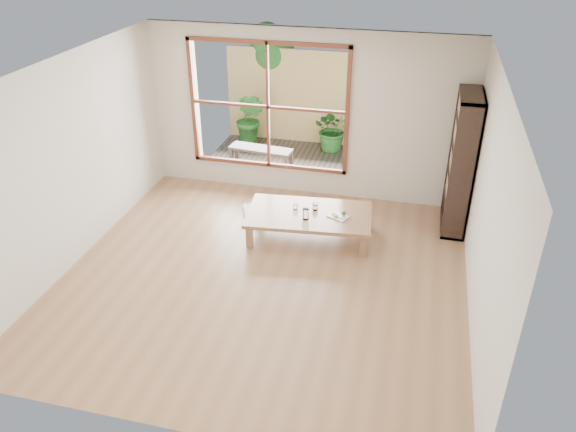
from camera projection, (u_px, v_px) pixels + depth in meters
name	position (u px, v px, depth m)	size (l,w,h in m)	color
ground	(264.00, 275.00, 7.14)	(5.00, 5.00, 0.00)	#A47952
low_table	(309.00, 216.00, 7.82)	(1.80, 1.13, 0.38)	#946E48
floor_cushion	(263.00, 213.00, 8.48)	(0.55, 0.55, 0.08)	silver
bookshelf	(461.00, 163.00, 7.77)	(0.32, 0.89, 1.98)	#2F1F1A
glass_tall	(306.00, 214.00, 7.61)	(0.09, 0.09, 0.16)	silver
glass_mid	(315.00, 206.00, 7.87)	(0.07, 0.07, 0.10)	silver
glass_short	(315.00, 208.00, 7.85)	(0.06, 0.06, 0.08)	silver
glass_small	(295.00, 207.00, 7.87)	(0.07, 0.07, 0.08)	silver
food_tray	(339.00, 216.00, 7.69)	(0.32, 0.28, 0.08)	white
deck	(286.00, 161.00, 10.28)	(2.80, 2.00, 0.05)	#382F29
garden_bench	(261.00, 151.00, 9.87)	(1.15, 0.45, 0.36)	#2F1F1A
bamboo_fence	(299.00, 97.00, 10.69)	(2.80, 0.06, 1.80)	tan
shrub_right	(333.00, 129.00, 10.49)	(0.75, 0.65, 0.83)	#296926
shrub_left	(250.00, 119.00, 10.68)	(0.57, 0.46, 1.03)	#296926
garden_tree	(268.00, 53.00, 10.73)	(1.04, 0.85, 2.22)	#4C3D2D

